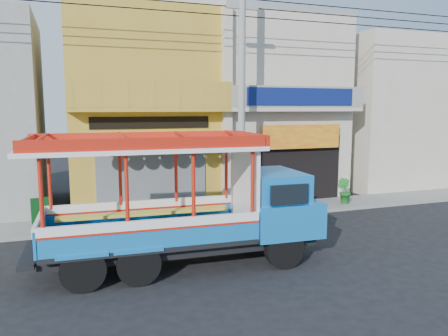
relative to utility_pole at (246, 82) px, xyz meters
name	(u,v)px	position (x,y,z in m)	size (l,w,h in m)	color
ground	(310,241)	(0.85, -3.30, -5.03)	(90.00, 90.00, 0.00)	black
sidewalk	(258,210)	(0.85, 0.70, -4.97)	(30.00, 2.00, 0.12)	slate
shophouse_left	(139,108)	(-3.15, 4.66, -0.92)	(6.00, 7.50, 8.24)	#B78928
shophouse_right	(263,108)	(2.85, 4.66, -0.93)	(6.00, 6.75, 8.24)	#BDB49B
party_pilaster	(227,110)	(-0.15, 1.55, -1.03)	(0.35, 0.30, 8.00)	#BDB49B
filler_building_right	(382,113)	(9.85, 4.70, -1.23)	(6.00, 6.00, 7.60)	#BDB49B
utility_pole	(246,82)	(0.00, 0.00, 0.00)	(28.00, 0.26, 9.00)	gray
songthaew_truck	(201,202)	(-2.91, -4.07, -3.37)	(7.49, 2.74, 3.45)	black
green_sign	(41,214)	(-7.11, 0.95, -4.51)	(0.63, 0.41, 0.96)	black
potted_plant_a	(299,196)	(2.55, 0.47, -4.44)	(0.85, 0.74, 0.95)	#1C6220
potted_plant_b	(344,191)	(4.67, 0.45, -4.38)	(0.58, 0.47, 1.06)	#1C6220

